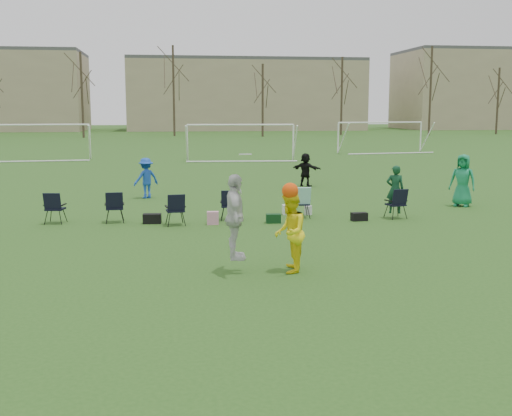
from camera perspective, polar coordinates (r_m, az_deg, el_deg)
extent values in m
plane|color=#265019|center=(12.45, -2.81, -7.50)|extent=(260.00, 260.00, 0.00)
imported|color=#1846B4|center=(25.57, -9.75, 2.64)|extent=(1.18, 1.01, 1.59)
imported|color=#167D50|center=(24.27, 17.89, 2.36)|extent=(1.09, 1.05, 1.88)
imported|color=black|center=(29.21, 4.43, 3.42)|extent=(1.36, 1.25, 1.51)
imported|color=silver|center=(13.66, -1.89, -0.82)|extent=(0.49, 1.09, 1.84)
imported|color=yellow|center=(13.78, 3.02, -2.18)|extent=(0.83, 0.97, 1.74)
sphere|color=#E9460C|center=(13.63, 3.05, 1.53)|extent=(0.35, 0.35, 0.35)
cylinder|color=white|center=(13.43, -0.96, 4.80)|extent=(0.27, 0.27, 0.05)
imported|color=#103D23|center=(21.12, 12.26, 1.63)|extent=(0.64, 0.50, 1.55)
cube|color=black|center=(19.98, -9.22, -0.93)|extent=(0.57, 0.34, 0.30)
cube|color=pink|center=(19.57, -3.86, -0.89)|extent=(0.37, 0.25, 0.40)
cube|color=#0D3315|center=(19.81, 1.55, -0.93)|extent=(0.47, 0.31, 0.28)
cube|color=white|center=(21.43, 2.93, -0.14)|extent=(0.43, 0.31, 0.32)
cylinder|color=silver|center=(21.39, 4.66, -0.20)|extent=(0.26, 0.26, 0.30)
cube|color=black|center=(20.45, 9.16, -0.76)|extent=(0.52, 0.31, 0.26)
cube|color=black|center=(20.66, -17.42, 0.02)|extent=(0.69, 0.69, 0.96)
cube|color=black|center=(20.34, -12.46, 0.09)|extent=(0.64, 0.64, 0.96)
cube|color=black|center=(19.54, -7.18, -0.13)|extent=(0.67, 0.67, 0.96)
cube|color=black|center=(20.34, -2.36, 0.29)|extent=(0.66, 0.66, 0.96)
cube|color=black|center=(20.80, 3.99, 0.47)|extent=(0.62, 0.62, 0.96)
cube|color=black|center=(21.09, 12.32, 0.40)|extent=(0.71, 0.71, 0.96)
cylinder|color=white|center=(46.58, -14.55, 5.72)|extent=(0.12, 0.12, 2.40)
cylinder|color=white|center=(46.77, -19.12, 7.00)|extent=(7.28, 0.76, 0.12)
cylinder|color=white|center=(44.23, -6.13, 5.80)|extent=(0.12, 0.12, 2.40)
cylinder|color=white|center=(44.56, 3.34, 5.86)|extent=(0.12, 0.12, 2.40)
cylinder|color=white|center=(44.20, -1.39, 7.40)|extent=(7.29, 0.63, 0.12)
cylinder|color=white|center=(51.24, 7.31, 6.19)|extent=(0.12, 0.12, 2.40)
cylinder|color=white|center=(54.52, 14.42, 6.14)|extent=(0.12, 0.12, 2.40)
cylinder|color=white|center=(52.74, 11.02, 7.48)|extent=(7.25, 1.13, 0.12)
cylinder|color=#382B21|center=(81.03, -15.21, 9.66)|extent=(0.28, 0.28, 10.20)
cylinder|color=#382B21|center=(83.43, -7.33, 10.27)|extent=(0.28, 0.28, 11.40)
cylinder|color=#382B21|center=(81.30, 0.59, 9.54)|extent=(0.28, 0.28, 9.00)
cylinder|color=#382B21|center=(86.54, 7.62, 9.81)|extent=(0.28, 0.28, 10.20)
cylinder|color=#382B21|center=(87.34, 15.25, 9.97)|extent=(0.28, 0.28, 11.40)
cylinder|color=#382B21|center=(94.79, 20.70, 8.88)|extent=(0.28, 0.28, 9.00)
cube|color=tan|center=(108.70, -1.06, 9.88)|extent=(38.00, 16.00, 11.00)
cube|color=tan|center=(121.62, 19.80, 9.73)|extent=(30.00, 16.00, 13.00)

